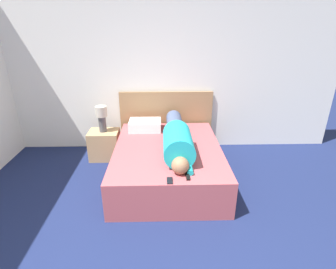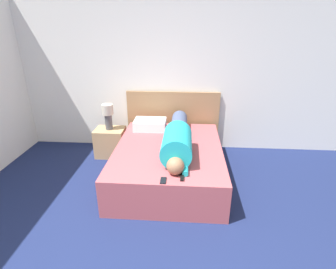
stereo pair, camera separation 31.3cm
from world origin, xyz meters
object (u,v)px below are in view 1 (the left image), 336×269
pillow_near_headboard (145,125)px  table_lamp (102,116)px  nightstand (105,145)px  tv_remote (188,176)px  bed (168,162)px  cell_phone (170,181)px  person_lying (177,138)px

pillow_near_headboard → table_lamp: bearing=-177.9°
nightstand → tv_remote: (1.24, -1.43, 0.26)m
nightstand → pillow_near_headboard: pillow_near_headboard is taller
table_lamp → tv_remote: table_lamp is taller
table_lamp → bed: bearing=-31.6°
nightstand → table_lamp: (0.00, 0.00, 0.49)m
tv_remote → cell_phone: tv_remote is taller
nightstand → pillow_near_headboard: 0.76m
bed → person_lying: 0.43m
nightstand → table_lamp: table_lamp is taller
nightstand → pillow_near_headboard: size_ratio=0.94×
nightstand → tv_remote: bearing=-49.1°
cell_phone → person_lying: bearing=81.1°
cell_phone → nightstand: bearing=124.4°
nightstand → person_lying: size_ratio=0.28×
table_lamp → cell_phone: 1.84m
table_lamp → person_lying: size_ratio=0.25×
person_lying → tv_remote: bearing=-83.7°
bed → table_lamp: (-1.03, 0.63, 0.49)m
bed → cell_phone: size_ratio=14.65×
tv_remote → cell_phone: (-0.21, -0.08, -0.01)m
nightstand → pillow_near_headboard: (0.68, 0.02, 0.33)m
table_lamp → person_lying: table_lamp is taller
nightstand → table_lamp: size_ratio=1.14×
pillow_near_headboard → tv_remote: 1.56m
person_lying → tv_remote: 0.74m
nightstand → cell_phone: 1.84m
nightstand → person_lying: bearing=-31.3°
pillow_near_headboard → tv_remote: bearing=-69.0°
table_lamp → tv_remote: size_ratio=2.82×
bed → cell_phone: bearing=-90.0°
bed → table_lamp: size_ratio=4.51×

